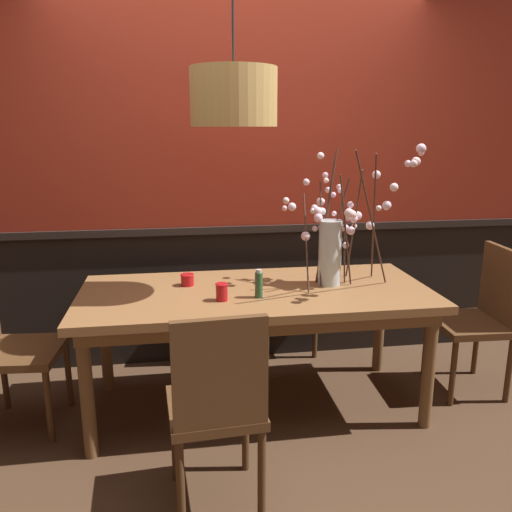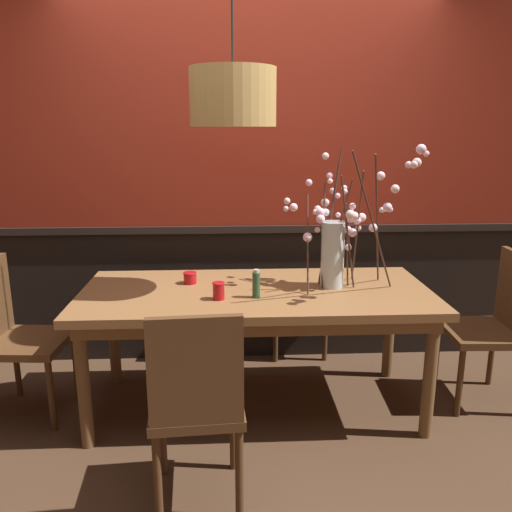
{
  "view_description": "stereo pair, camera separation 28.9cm",
  "coord_description": "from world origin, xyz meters",
  "px_view_note": "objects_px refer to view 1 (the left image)",
  "views": [
    {
      "loc": [
        -0.43,
        -2.81,
        1.66
      ],
      "look_at": [
        0.0,
        0.0,
        0.95
      ],
      "focal_mm": 36.15,
      "sensor_mm": 36.0,
      "label": 1
    },
    {
      "loc": [
        -0.14,
        -2.84,
        1.66
      ],
      "look_at": [
        0.0,
        0.0,
        0.95
      ],
      "focal_mm": 36.15,
      "sensor_mm": 36.0,
      "label": 2
    }
  ],
  "objects_px": {
    "vase_with_blossoms": "(334,241)",
    "pendant_lamp": "(234,97)",
    "condiment_bottle": "(259,284)",
    "chair_far_side_left": "(202,289)",
    "chair_near_side_left": "(217,402)",
    "chair_far_side_right": "(285,285)",
    "chair_head_east_end": "(482,312)",
    "candle_holder_nearer_center": "(187,280)",
    "candle_holder_nearer_edge": "(222,292)",
    "dining_table": "(256,303)",
    "chair_head_west_end": "(5,341)"
  },
  "relations": [
    {
      "from": "chair_far_side_right",
      "to": "candle_holder_nearer_edge",
      "type": "bearing_deg",
      "value": -118.98
    },
    {
      "from": "chair_far_side_left",
      "to": "pendant_lamp",
      "type": "xyz_separation_m",
      "value": [
        0.15,
        -0.88,
        1.32
      ]
    },
    {
      "from": "chair_near_side_left",
      "to": "candle_holder_nearer_edge",
      "type": "bearing_deg",
      "value": 82.94
    },
    {
      "from": "chair_head_east_end",
      "to": "candle_holder_nearer_edge",
      "type": "relative_size",
      "value": 9.7
    },
    {
      "from": "dining_table",
      "to": "chair_near_side_left",
      "type": "relative_size",
      "value": 2.13
    },
    {
      "from": "condiment_bottle",
      "to": "chair_far_side_right",
      "type": "bearing_deg",
      "value": 70.27
    },
    {
      "from": "candle_holder_nearer_edge",
      "to": "pendant_lamp",
      "type": "xyz_separation_m",
      "value": [
        0.09,
        0.13,
        1.02
      ]
    },
    {
      "from": "dining_table",
      "to": "condiment_bottle",
      "type": "relative_size",
      "value": 12.61
    },
    {
      "from": "chair_near_side_left",
      "to": "vase_with_blossoms",
      "type": "distance_m",
      "value": 1.26
    },
    {
      "from": "chair_head_east_end",
      "to": "candle_holder_nearer_center",
      "type": "xyz_separation_m",
      "value": [
        -1.84,
        0.13,
        0.26
      ]
    },
    {
      "from": "chair_near_side_left",
      "to": "pendant_lamp",
      "type": "distance_m",
      "value": 1.53
    },
    {
      "from": "dining_table",
      "to": "pendant_lamp",
      "type": "relative_size",
      "value": 1.96
    },
    {
      "from": "chair_head_west_end",
      "to": "condiment_bottle",
      "type": "height_order",
      "value": "chair_head_west_end"
    },
    {
      "from": "chair_near_side_left",
      "to": "pendant_lamp",
      "type": "xyz_separation_m",
      "value": [
        0.17,
        0.82,
        1.28
      ]
    },
    {
      "from": "condiment_bottle",
      "to": "chair_near_side_left",
      "type": "bearing_deg",
      "value": -112.39
    },
    {
      "from": "candle_holder_nearer_center",
      "to": "chair_far_side_right",
      "type": "bearing_deg",
      "value": 43.8
    },
    {
      "from": "chair_head_east_end",
      "to": "candle_holder_nearer_edge",
      "type": "bearing_deg",
      "value": -174.01
    },
    {
      "from": "pendant_lamp",
      "to": "dining_table",
      "type": "bearing_deg",
      "value": 12.37
    },
    {
      "from": "condiment_bottle",
      "to": "pendant_lamp",
      "type": "height_order",
      "value": "pendant_lamp"
    },
    {
      "from": "vase_with_blossoms",
      "to": "pendant_lamp",
      "type": "bearing_deg",
      "value": -174.51
    },
    {
      "from": "condiment_bottle",
      "to": "pendant_lamp",
      "type": "relative_size",
      "value": 0.16
    },
    {
      "from": "chair_head_east_end",
      "to": "condiment_bottle",
      "type": "height_order",
      "value": "chair_head_east_end"
    },
    {
      "from": "dining_table",
      "to": "chair_head_west_end",
      "type": "relative_size",
      "value": 2.16
    },
    {
      "from": "dining_table",
      "to": "chair_far_side_right",
      "type": "distance_m",
      "value": 0.94
    },
    {
      "from": "dining_table",
      "to": "chair_far_side_right",
      "type": "height_order",
      "value": "chair_far_side_right"
    },
    {
      "from": "dining_table",
      "to": "condiment_bottle",
      "type": "bearing_deg",
      "value": -92.34
    },
    {
      "from": "dining_table",
      "to": "chair_near_side_left",
      "type": "bearing_deg",
      "value": -109.34
    },
    {
      "from": "chair_far_side_left",
      "to": "chair_head_east_end",
      "type": "bearing_deg",
      "value": -26.07
    },
    {
      "from": "chair_far_side_left",
      "to": "condiment_bottle",
      "type": "relative_size",
      "value": 5.41
    },
    {
      "from": "chair_far_side_right",
      "to": "vase_with_blossoms",
      "type": "xyz_separation_m",
      "value": [
        0.12,
        -0.83,
        0.51
      ]
    },
    {
      "from": "dining_table",
      "to": "chair_far_side_left",
      "type": "relative_size",
      "value": 2.33
    },
    {
      "from": "chair_head_west_end",
      "to": "vase_with_blossoms",
      "type": "xyz_separation_m",
      "value": [
        1.87,
        0.02,
        0.5
      ]
    },
    {
      "from": "candle_holder_nearer_center",
      "to": "chair_near_side_left",
      "type": "bearing_deg",
      "value": -84.62
    },
    {
      "from": "vase_with_blossoms",
      "to": "pendant_lamp",
      "type": "relative_size",
      "value": 0.81
    },
    {
      "from": "chair_near_side_left",
      "to": "chair_far_side_right",
      "type": "bearing_deg",
      "value": 69.15
    },
    {
      "from": "chair_head_west_end",
      "to": "chair_far_side_left",
      "type": "height_order",
      "value": "chair_head_west_end"
    },
    {
      "from": "candle_holder_nearer_center",
      "to": "chair_head_west_end",
      "type": "bearing_deg",
      "value": -172.29
    },
    {
      "from": "candle_holder_nearer_center",
      "to": "candle_holder_nearer_edge",
      "type": "xyz_separation_m",
      "value": [
        0.18,
        -0.31,
        0.01
      ]
    },
    {
      "from": "pendant_lamp",
      "to": "condiment_bottle",
      "type": "bearing_deg",
      "value": -43.91
    },
    {
      "from": "dining_table",
      "to": "chair_far_side_left",
      "type": "height_order",
      "value": "chair_far_side_left"
    },
    {
      "from": "candle_holder_nearer_edge",
      "to": "dining_table",
      "type": "bearing_deg",
      "value": 37.2
    },
    {
      "from": "dining_table",
      "to": "vase_with_blossoms",
      "type": "relative_size",
      "value": 2.42
    },
    {
      "from": "condiment_bottle",
      "to": "candle_holder_nearer_edge",
      "type": "bearing_deg",
      "value": -173.86
    },
    {
      "from": "candle_holder_nearer_center",
      "to": "candle_holder_nearer_edge",
      "type": "distance_m",
      "value": 0.35
    },
    {
      "from": "candle_holder_nearer_center",
      "to": "dining_table",
      "type": "bearing_deg",
      "value": -20.38
    },
    {
      "from": "chair_near_side_left",
      "to": "vase_with_blossoms",
      "type": "bearing_deg",
      "value": 48.8
    },
    {
      "from": "chair_far_side_right",
      "to": "candle_holder_nearer_center",
      "type": "xyz_separation_m",
      "value": [
        -0.74,
        -0.71,
        0.28
      ]
    },
    {
      "from": "chair_head_west_end",
      "to": "chair_far_side_right",
      "type": "bearing_deg",
      "value": 25.8
    },
    {
      "from": "chair_near_side_left",
      "to": "pendant_lamp",
      "type": "height_order",
      "value": "pendant_lamp"
    },
    {
      "from": "vase_with_blossoms",
      "to": "candle_holder_nearer_edge",
      "type": "bearing_deg",
      "value": -164.34
    }
  ]
}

